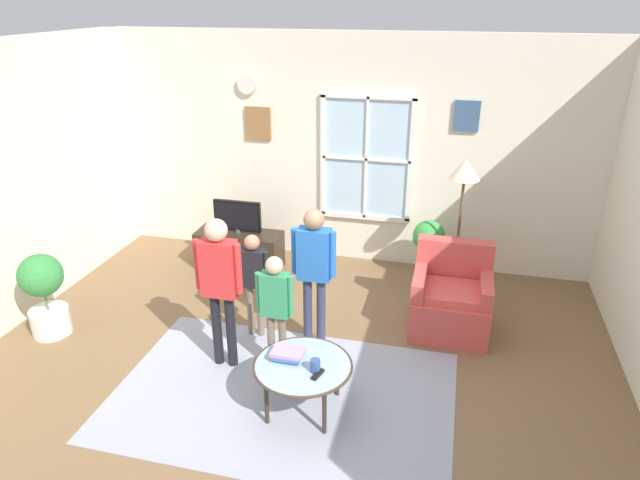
# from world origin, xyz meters

# --- Properties ---
(ground_plane) EXTENTS (6.50, 5.81, 0.02)m
(ground_plane) POSITION_xyz_m (0.00, 0.00, -0.01)
(ground_plane) COLOR brown
(back_wall) EXTENTS (5.90, 0.17, 2.77)m
(back_wall) POSITION_xyz_m (0.00, 2.66, 1.38)
(back_wall) COLOR silver
(back_wall) RESTS_ON ground_plane
(area_rug) EXTENTS (2.87, 1.90, 0.01)m
(area_rug) POSITION_xyz_m (0.04, -0.22, 0.00)
(area_rug) COLOR #999EAD
(area_rug) RESTS_ON ground_plane
(tv_stand) EXTENTS (1.05, 0.42, 0.47)m
(tv_stand) POSITION_xyz_m (-1.21, 1.99, 0.23)
(tv_stand) COLOR #2D2319
(tv_stand) RESTS_ON ground_plane
(television) EXTENTS (0.59, 0.08, 0.41)m
(television) POSITION_xyz_m (-1.21, 1.99, 0.68)
(television) COLOR #4C4C4C
(television) RESTS_ON tv_stand
(armchair) EXTENTS (0.76, 0.74, 0.87)m
(armchair) POSITION_xyz_m (1.37, 1.20, 0.33)
(armchair) COLOR #D14C47
(armchair) RESTS_ON ground_plane
(coffee_table) EXTENTS (0.81, 0.81, 0.44)m
(coffee_table) POSITION_xyz_m (0.26, -0.34, 0.41)
(coffee_table) COLOR #99B2B7
(coffee_table) RESTS_ON ground_plane
(book_stack) EXTENTS (0.26, 0.19, 0.08)m
(book_stack) POSITION_xyz_m (0.12, -0.29, 0.48)
(book_stack) COLOR #38B69D
(book_stack) RESTS_ON coffee_table
(cup) EXTENTS (0.08, 0.08, 0.11)m
(cup) POSITION_xyz_m (0.38, -0.40, 0.49)
(cup) COLOR #334C8C
(cup) RESTS_ON coffee_table
(remote_near_books) EXTENTS (0.08, 0.15, 0.02)m
(remote_near_books) POSITION_xyz_m (0.41, -0.45, 0.45)
(remote_near_books) COLOR black
(remote_near_books) RESTS_ON coffee_table
(person_green_shirt) EXTENTS (0.34, 0.15, 1.13)m
(person_green_shirt) POSITION_xyz_m (-0.11, 0.12, 0.71)
(person_green_shirt) COLOR #726656
(person_green_shirt) RESTS_ON ground_plane
(person_black_shirt) EXTENTS (0.33, 0.15, 1.08)m
(person_black_shirt) POSITION_xyz_m (-0.49, 0.61, 0.68)
(person_black_shirt) COLOR #726656
(person_black_shirt) RESTS_ON ground_plane
(person_blue_shirt) EXTENTS (0.42, 0.19, 1.39)m
(person_blue_shirt) POSITION_xyz_m (0.11, 0.61, 0.87)
(person_blue_shirt) COLOR #333851
(person_blue_shirt) RESTS_ON ground_plane
(person_red_shirt) EXTENTS (0.43, 0.20, 1.44)m
(person_red_shirt) POSITION_xyz_m (-0.60, 0.08, 0.90)
(person_red_shirt) COLOR black
(person_red_shirt) RESTS_ON ground_plane
(potted_plant_by_window) EXTENTS (0.38, 0.38, 0.74)m
(potted_plant_by_window) POSITION_xyz_m (1.06, 2.23, 0.46)
(potted_plant_by_window) COLOR silver
(potted_plant_by_window) RESTS_ON ground_plane
(potted_plant_corner) EXTENTS (0.42, 0.42, 0.86)m
(potted_plant_corner) POSITION_xyz_m (-2.50, 0.13, 0.48)
(potted_plant_corner) COLOR silver
(potted_plant_corner) RESTS_ON ground_plane
(floor_lamp) EXTENTS (0.32, 0.32, 1.58)m
(floor_lamp) POSITION_xyz_m (1.39, 1.94, 1.32)
(floor_lamp) COLOR black
(floor_lamp) RESTS_ON ground_plane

